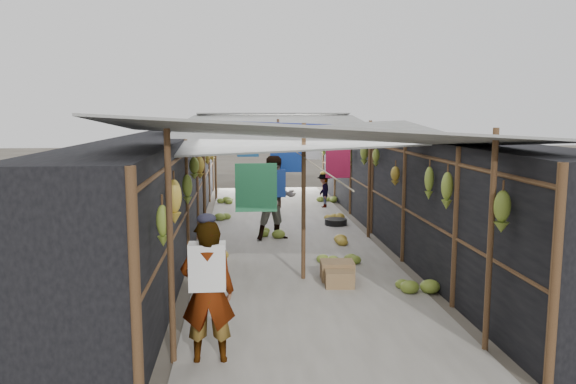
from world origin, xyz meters
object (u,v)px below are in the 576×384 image
object	(u,v)px
vendor_seated	(324,191)
shopper_blue	(276,198)
black_basin	(336,222)
crate_near	(339,279)
vendor_elderly	(208,292)

from	to	relation	value
vendor_seated	shopper_blue	bearing A→B (deg)	-26.74
black_basin	vendor_seated	size ratio (longest dim) A/B	0.54
shopper_blue	vendor_seated	xyz separation A→B (m)	(1.66, 4.05, -0.41)
crate_near	vendor_elderly	bearing A→B (deg)	-122.73
black_basin	vendor_seated	xyz separation A→B (m)	(0.09, 2.62, 0.43)
vendor_elderly	vendor_seated	size ratio (longest dim) A/B	1.60
vendor_elderly	shopper_blue	xyz separation A→B (m)	(1.15, 6.02, 0.11)
crate_near	shopper_blue	bearing A→B (deg)	107.13
black_basin	shopper_blue	bearing A→B (deg)	-137.68
black_basin	vendor_seated	distance (m)	2.66
crate_near	vendor_seated	size ratio (longest dim) A/B	0.45
crate_near	black_basin	bearing A→B (deg)	85.39
vendor_elderly	vendor_seated	distance (m)	10.46
black_basin	shopper_blue	xyz separation A→B (m)	(-1.57, -1.43, 0.84)
shopper_blue	black_basin	bearing A→B (deg)	25.26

